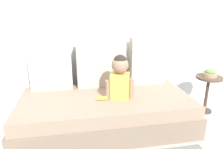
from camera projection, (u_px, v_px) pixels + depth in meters
ground_plane at (106, 126)px, 2.38m from camera, size 12.00×12.00×0.00m
back_wall at (98, 18)px, 2.57m from camera, size 5.11×0.10×2.37m
couch at (106, 112)px, 2.33m from camera, size 1.91×0.91×0.38m
throw_pillow_left at (51, 67)px, 2.41m from camera, size 0.48×0.16×0.55m
throw_pillow_center at (101, 64)px, 2.52m from camera, size 0.59×0.16×0.56m
throw_pillow_right at (147, 60)px, 2.61m from camera, size 0.44×0.16×0.59m
toddler at (120, 76)px, 2.15m from camera, size 0.31×0.20×0.48m
banana at (103, 98)px, 2.18m from camera, size 0.17×0.05×0.04m
side_table at (208, 85)px, 2.63m from camera, size 0.32×0.32×0.49m
fruit_bowl at (210, 73)px, 2.58m from camera, size 0.18×0.18×0.10m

